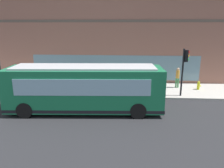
{
  "coord_description": "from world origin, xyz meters",
  "views": [
    {
      "loc": [
        -13.82,
        -1.08,
        5.57
      ],
      "look_at": [
        1.56,
        -0.08,
        1.45
      ],
      "focal_mm": 35.24,
      "sensor_mm": 36.0,
      "label": 1
    }
  ],
  "objects_px": {
    "city_bus_nearside": "(85,89)",
    "fire_hydrant": "(198,85)",
    "pedestrian_near_building_entrance": "(178,76)",
    "traffic_light_near_corner": "(185,63)",
    "pedestrian_walking_along_curb": "(80,75)",
    "pedestrian_near_hydrant": "(12,80)"
  },
  "relations": [
    {
      "from": "city_bus_nearside",
      "to": "fire_hydrant",
      "type": "bearing_deg",
      "value": -59.78
    },
    {
      "from": "fire_hydrant",
      "to": "pedestrian_near_building_entrance",
      "type": "bearing_deg",
      "value": 72.99
    },
    {
      "from": "traffic_light_near_corner",
      "to": "fire_hydrant",
      "type": "relative_size",
      "value": 5.04
    },
    {
      "from": "traffic_light_near_corner",
      "to": "pedestrian_walking_along_curb",
      "type": "xyz_separation_m",
      "value": [
        2.73,
        8.74,
        -1.63
      ]
    },
    {
      "from": "city_bus_nearside",
      "to": "pedestrian_near_hydrant",
      "type": "height_order",
      "value": "city_bus_nearside"
    },
    {
      "from": "traffic_light_near_corner",
      "to": "pedestrian_near_hydrant",
      "type": "distance_m",
      "value": 13.98
    },
    {
      "from": "city_bus_nearside",
      "to": "traffic_light_near_corner",
      "type": "xyz_separation_m",
      "value": [
        3.39,
        -7.19,
        1.2
      ]
    },
    {
      "from": "pedestrian_near_building_entrance",
      "to": "fire_hydrant",
      "type": "bearing_deg",
      "value": -107.01
    },
    {
      "from": "city_bus_nearside",
      "to": "fire_hydrant",
      "type": "relative_size",
      "value": 13.73
    },
    {
      "from": "traffic_light_near_corner",
      "to": "pedestrian_near_building_entrance",
      "type": "height_order",
      "value": "traffic_light_near_corner"
    },
    {
      "from": "traffic_light_near_corner",
      "to": "pedestrian_walking_along_curb",
      "type": "distance_m",
      "value": 9.3
    },
    {
      "from": "pedestrian_near_building_entrance",
      "to": "pedestrian_walking_along_curb",
      "type": "relative_size",
      "value": 1.08
    },
    {
      "from": "pedestrian_near_building_entrance",
      "to": "city_bus_nearside",
      "type": "bearing_deg",
      "value": 128.41
    },
    {
      "from": "fire_hydrant",
      "to": "pedestrian_near_building_entrance",
      "type": "height_order",
      "value": "pedestrian_near_building_entrance"
    },
    {
      "from": "city_bus_nearside",
      "to": "traffic_light_near_corner",
      "type": "height_order",
      "value": "traffic_light_near_corner"
    },
    {
      "from": "pedestrian_near_building_entrance",
      "to": "pedestrian_near_hydrant",
      "type": "bearing_deg",
      "value": 99.64
    },
    {
      "from": "pedestrian_near_hydrant",
      "to": "city_bus_nearside",
      "type": "bearing_deg",
      "value": -116.89
    },
    {
      "from": "fire_hydrant",
      "to": "pedestrian_near_hydrant",
      "type": "bearing_deg",
      "value": 96.71
    },
    {
      "from": "city_bus_nearside",
      "to": "pedestrian_near_building_entrance",
      "type": "bearing_deg",
      "value": -51.59
    },
    {
      "from": "pedestrian_near_hydrant",
      "to": "fire_hydrant",
      "type": "bearing_deg",
      "value": -83.29
    },
    {
      "from": "traffic_light_near_corner",
      "to": "pedestrian_near_building_entrance",
      "type": "xyz_separation_m",
      "value": [
        2.39,
        -0.1,
        -1.55
      ]
    },
    {
      "from": "fire_hydrant",
      "to": "pedestrian_near_building_entrance",
      "type": "distance_m",
      "value": 1.93
    }
  ]
}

